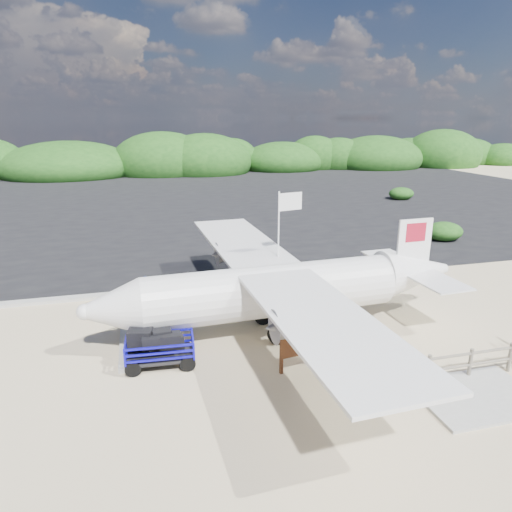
{
  "coord_description": "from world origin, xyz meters",
  "views": [
    {
      "loc": [
        -3.72,
        -15.61,
        7.87
      ],
      "look_at": [
        1.37,
        3.95,
        1.76
      ],
      "focal_mm": 32.0,
      "sensor_mm": 36.0,
      "label": 1
    }
  ],
  "objects_px": {
    "crew_a": "(146,295)",
    "crew_b": "(259,289)",
    "signboard": "(303,368)",
    "flagpole": "(277,317)",
    "baggage_cart": "(161,366)",
    "aircraft_large": "(327,219)"
  },
  "relations": [
    {
      "from": "crew_a",
      "to": "crew_b",
      "type": "xyz_separation_m",
      "value": [
        4.66,
        -0.84,
        0.11
      ]
    },
    {
      "from": "signboard",
      "to": "crew_a",
      "type": "xyz_separation_m",
      "value": [
        -4.82,
        5.87,
        0.83
      ]
    },
    {
      "from": "flagpole",
      "to": "crew_a",
      "type": "bearing_deg",
      "value": 161.1
    },
    {
      "from": "flagpole",
      "to": "crew_a",
      "type": "xyz_separation_m",
      "value": [
        -5.19,
        1.78,
        0.83
      ]
    },
    {
      "from": "baggage_cart",
      "to": "flagpole",
      "type": "relative_size",
      "value": 0.46
    },
    {
      "from": "flagpole",
      "to": "crew_a",
      "type": "relative_size",
      "value": 3.15
    },
    {
      "from": "signboard",
      "to": "aircraft_large",
      "type": "bearing_deg",
      "value": 57.31
    },
    {
      "from": "crew_a",
      "to": "crew_b",
      "type": "distance_m",
      "value": 4.74
    },
    {
      "from": "crew_a",
      "to": "aircraft_large",
      "type": "distance_m",
      "value": 21.54
    },
    {
      "from": "baggage_cart",
      "to": "flagpole",
      "type": "bearing_deg",
      "value": 32.95
    },
    {
      "from": "flagpole",
      "to": "signboard",
      "type": "xyz_separation_m",
      "value": [
        -0.37,
        -4.09,
        0.0
      ]
    },
    {
      "from": "flagpole",
      "to": "aircraft_large",
      "type": "xyz_separation_m",
      "value": [
        9.62,
        17.39,
        0.0
      ]
    },
    {
      "from": "baggage_cart",
      "to": "flagpole",
      "type": "xyz_separation_m",
      "value": [
        4.89,
        2.75,
        0.0
      ]
    },
    {
      "from": "flagpole",
      "to": "aircraft_large",
      "type": "bearing_deg",
      "value": 61.04
    },
    {
      "from": "baggage_cart",
      "to": "aircraft_large",
      "type": "distance_m",
      "value": 24.82
    },
    {
      "from": "baggage_cart",
      "to": "signboard",
      "type": "bearing_deg",
      "value": -13.01
    },
    {
      "from": "baggage_cart",
      "to": "crew_a",
      "type": "xyz_separation_m",
      "value": [
        -0.31,
        4.53,
        0.83
      ]
    },
    {
      "from": "crew_a",
      "to": "crew_b",
      "type": "bearing_deg",
      "value": -170.04
    },
    {
      "from": "crew_a",
      "to": "aircraft_large",
      "type": "bearing_deg",
      "value": -113.29
    },
    {
      "from": "crew_a",
      "to": "aircraft_large",
      "type": "xyz_separation_m",
      "value": [
        14.82,
        15.61,
        -0.83
      ]
    },
    {
      "from": "baggage_cart",
      "to": "crew_a",
      "type": "height_order",
      "value": "crew_a"
    },
    {
      "from": "flagpole",
      "to": "signboard",
      "type": "height_order",
      "value": "flagpole"
    }
  ]
}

